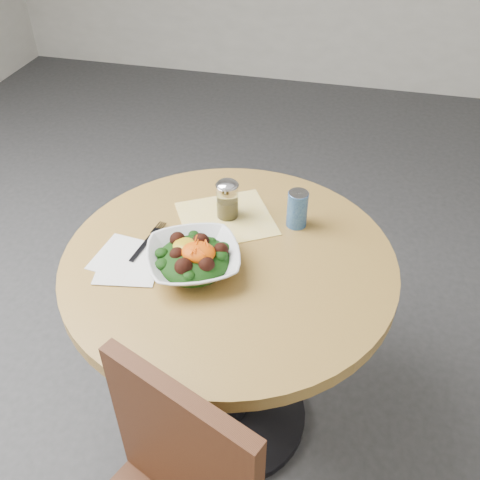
% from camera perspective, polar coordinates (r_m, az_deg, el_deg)
% --- Properties ---
extents(ground, '(6.00, 6.00, 0.00)m').
position_cam_1_polar(ground, '(2.01, -0.90, -18.14)').
color(ground, '#313134').
rests_on(ground, ground).
extents(table, '(0.90, 0.90, 0.75)m').
position_cam_1_polar(table, '(1.57, -1.10, -7.24)').
color(table, black).
rests_on(table, ground).
extents(cloth_napkin, '(0.34, 0.34, 0.00)m').
position_cam_1_polar(cloth_napkin, '(1.57, -1.50, 2.30)').
color(cloth_napkin, '#E6B30C').
rests_on(cloth_napkin, table).
extents(paper_napkins, '(0.20, 0.21, 0.00)m').
position_cam_1_polar(paper_napkins, '(1.45, -11.95, -2.21)').
color(paper_napkins, silver).
rests_on(paper_napkins, table).
extents(salad_bowl, '(0.32, 0.32, 0.09)m').
position_cam_1_polar(salad_bowl, '(1.38, -4.98, -1.98)').
color(salad_bowl, white).
rests_on(salad_bowl, table).
extents(fork, '(0.04, 0.18, 0.00)m').
position_cam_1_polar(fork, '(1.50, -9.70, 0.03)').
color(fork, black).
rests_on(fork, table).
extents(spice_shaker, '(0.07, 0.07, 0.12)m').
position_cam_1_polar(spice_shaker, '(1.54, -1.35, 4.36)').
color(spice_shaker, silver).
rests_on(spice_shaker, table).
extents(beverage_can, '(0.06, 0.06, 0.11)m').
position_cam_1_polar(beverage_can, '(1.52, 6.13, 3.33)').
color(beverage_can, navy).
rests_on(beverage_can, table).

